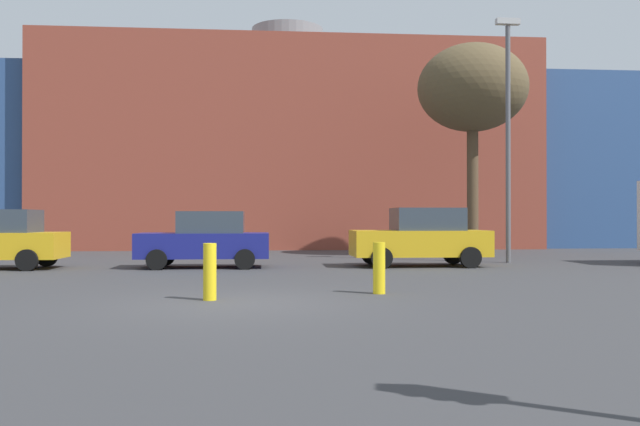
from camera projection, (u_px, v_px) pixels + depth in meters
The scene contains 8 objects.
ground_plane at pixel (236, 303), 11.75m from camera, with size 200.00×200.00×0.00m, color #38383A.
building_backdrop at pixel (287, 158), 37.84m from camera, with size 38.34×13.69×12.12m.
parked_car_2 at pixel (206, 240), 20.21m from camera, with size 3.90×1.92×1.69m.
parked_car_3 at pixel (421, 237), 20.78m from camera, with size 4.16×2.04×1.80m.
bare_tree_0 at pixel (472, 89), 26.27m from camera, with size 4.27×4.27×8.29m.
bollard_yellow_0 at pixel (210, 272), 12.19m from camera, with size 0.24×0.24×1.03m, color yellow.
bollard_yellow_1 at pixel (379, 268), 13.23m from camera, with size 0.24×0.24×1.01m, color yellow.
street_lamp at pixel (508, 125), 22.47m from camera, with size 0.80×0.24×8.16m.
Camera 1 is at (0.45, -11.84, 1.49)m, focal length 37.81 mm.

